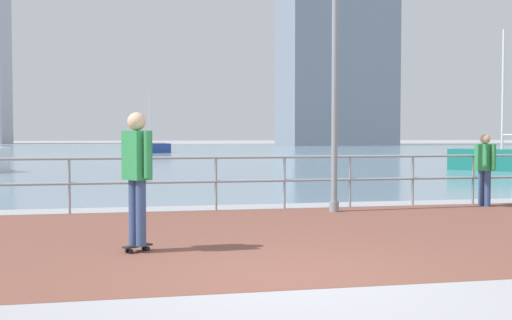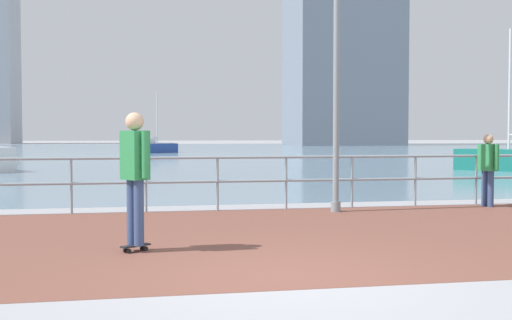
{
  "view_description": "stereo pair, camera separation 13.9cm",
  "coord_description": "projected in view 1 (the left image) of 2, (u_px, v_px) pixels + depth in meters",
  "views": [
    {
      "loc": [
        -1.66,
        -6.38,
        1.51
      ],
      "look_at": [
        0.34,
        3.51,
        1.1
      ],
      "focal_mm": 43.74,
      "sensor_mm": 36.0,
      "label": 1
    },
    {
      "loc": [
        -1.52,
        -6.41,
        1.51
      ],
      "look_at": [
        0.34,
        3.51,
        1.1
      ],
      "focal_mm": 43.74,
      "sensor_mm": 36.0,
      "label": 2
    }
  ],
  "objects": [
    {
      "name": "skateboarder",
      "position": [
        137.0,
        168.0,
        7.97
      ],
      "size": [
        0.39,
        0.51,
        1.8
      ],
      "color": "black",
      "rests_on": "ground"
    },
    {
      "name": "harbor_water",
      "position": [
        149.0,
        151.0,
        56.45
      ],
      "size": [
        180.0,
        88.0,
        0.0
      ],
      "primitive_type": "cube",
      "color": "#6B899E",
      "rests_on": "ground"
    },
    {
      "name": "ground",
      "position": [
        153.0,
        155.0,
        45.82
      ],
      "size": [
        220.0,
        220.0,
        0.0
      ],
      "primitive_type": "plane",
      "color": "#9E9EA3"
    },
    {
      "name": "sailboat_teal",
      "position": [
        149.0,
        147.0,
        51.11
      ],
      "size": [
        3.54,
        2.97,
        5.0
      ],
      "color": "#284799",
      "rests_on": "ground"
    },
    {
      "name": "lamppost",
      "position": [
        329.0,
        47.0,
        12.01
      ],
      "size": [
        0.77,
        0.51,
        5.78
      ],
      "color": "gray",
      "rests_on": "ground"
    },
    {
      "name": "brick_paving",
      "position": [
        245.0,
        237.0,
        9.22
      ],
      "size": [
        28.0,
        6.44,
        0.01
      ],
      "primitive_type": "cube",
      "color": "brown",
      "rests_on": "ground"
    },
    {
      "name": "sailboat_ivory",
      "position": [
        506.0,
        157.0,
        25.96
      ],
      "size": [
        3.81,
        3.94,
        5.88
      ],
      "color": "#197266",
      "rests_on": "ground"
    },
    {
      "name": "bystander",
      "position": [
        485.0,
        164.0,
        13.11
      ],
      "size": [
        0.33,
        0.55,
        1.52
      ],
      "color": "#384C7A",
      "rests_on": "ground"
    },
    {
      "name": "waterfront_railing",
      "position": [
        216.0,
        173.0,
        12.34
      ],
      "size": [
        25.25,
        0.06,
        1.08
      ],
      "color": "#8C99A3",
      "rests_on": "ground"
    }
  ]
}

